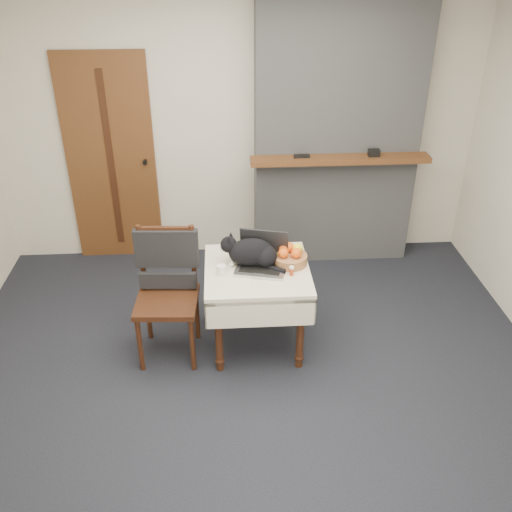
{
  "coord_description": "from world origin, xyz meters",
  "views": [
    {
      "loc": [
        -0.17,
        -3.18,
        2.91
      ],
      "look_at": [
        0.06,
        0.39,
        0.84
      ],
      "focal_mm": 40.0,
      "sensor_mm": 36.0,
      "label": 1
    }
  ],
  "objects_px": {
    "chair": "(167,275)",
    "cream_jar": "(222,270)",
    "laptop": "(262,258)",
    "fruit_basket": "(290,256)",
    "cat": "(253,253)",
    "side_table": "(257,281)",
    "door": "(111,161)",
    "pill_bottle": "(292,271)"
  },
  "relations": [
    {
      "from": "laptop",
      "to": "chair",
      "type": "relative_size",
      "value": 0.42
    },
    {
      "from": "laptop",
      "to": "pill_bottle",
      "type": "height_order",
      "value": "laptop"
    },
    {
      "from": "laptop",
      "to": "cat",
      "type": "xyz_separation_m",
      "value": [
        -0.07,
        0.02,
        0.04
      ]
    },
    {
      "from": "side_table",
      "to": "cat",
      "type": "bearing_deg",
      "value": 120.02
    },
    {
      "from": "laptop",
      "to": "pill_bottle",
      "type": "relative_size",
      "value": 5.91
    },
    {
      "from": "door",
      "to": "laptop",
      "type": "bearing_deg",
      "value": -48.87
    },
    {
      "from": "laptop",
      "to": "cat",
      "type": "relative_size",
      "value": 0.88
    },
    {
      "from": "cat",
      "to": "cream_jar",
      "type": "bearing_deg",
      "value": -140.37
    },
    {
      "from": "pill_bottle",
      "to": "fruit_basket",
      "type": "height_order",
      "value": "fruit_basket"
    },
    {
      "from": "side_table",
      "to": "pill_bottle",
      "type": "height_order",
      "value": "pill_bottle"
    },
    {
      "from": "door",
      "to": "fruit_basket",
      "type": "distance_m",
      "value": 2.13
    },
    {
      "from": "cream_jar",
      "to": "chair",
      "type": "height_order",
      "value": "chair"
    },
    {
      "from": "fruit_basket",
      "to": "chair",
      "type": "xyz_separation_m",
      "value": [
        -0.92,
        -0.04,
        -0.11
      ]
    },
    {
      "from": "cat",
      "to": "side_table",
      "type": "bearing_deg",
      "value": -47.83
    },
    {
      "from": "cream_jar",
      "to": "door",
      "type": "bearing_deg",
      "value": 122.13
    },
    {
      "from": "fruit_basket",
      "to": "pill_bottle",
      "type": "bearing_deg",
      "value": -92.13
    },
    {
      "from": "cat",
      "to": "pill_bottle",
      "type": "xyz_separation_m",
      "value": [
        0.27,
        -0.16,
        -0.07
      ]
    },
    {
      "from": "side_table",
      "to": "laptop",
      "type": "height_order",
      "value": "laptop"
    },
    {
      "from": "cream_jar",
      "to": "pill_bottle",
      "type": "height_order",
      "value": "cream_jar"
    },
    {
      "from": "cat",
      "to": "chair",
      "type": "xyz_separation_m",
      "value": [
        -0.64,
        -0.03,
        -0.15
      ]
    },
    {
      "from": "door",
      "to": "cream_jar",
      "type": "distance_m",
      "value": 1.91
    },
    {
      "from": "cat",
      "to": "chair",
      "type": "relative_size",
      "value": 0.48
    },
    {
      "from": "door",
      "to": "laptop",
      "type": "xyz_separation_m",
      "value": [
        1.31,
        -1.5,
        -0.23
      ]
    },
    {
      "from": "chair",
      "to": "pill_bottle",
      "type": "bearing_deg",
      "value": -4.81
    },
    {
      "from": "cream_jar",
      "to": "cat",
      "type": "bearing_deg",
      "value": 27.48
    },
    {
      "from": "cream_jar",
      "to": "chair",
      "type": "xyz_separation_m",
      "value": [
        -0.41,
        0.09,
        -0.09
      ]
    },
    {
      "from": "pill_bottle",
      "to": "cream_jar",
      "type": "bearing_deg",
      "value": 175.53
    },
    {
      "from": "fruit_basket",
      "to": "chair",
      "type": "height_order",
      "value": "chair"
    },
    {
      "from": "cream_jar",
      "to": "side_table",
      "type": "bearing_deg",
      "value": 14.73
    },
    {
      "from": "chair",
      "to": "cat",
      "type": "bearing_deg",
      "value": 6.0
    },
    {
      "from": "door",
      "to": "chair",
      "type": "bearing_deg",
      "value": -68.37
    },
    {
      "from": "cream_jar",
      "to": "chair",
      "type": "distance_m",
      "value": 0.43
    },
    {
      "from": "side_table",
      "to": "pill_bottle",
      "type": "bearing_deg",
      "value": -24.16
    },
    {
      "from": "cat",
      "to": "fruit_basket",
      "type": "xyz_separation_m",
      "value": [
        0.28,
        0.01,
        -0.05
      ]
    },
    {
      "from": "chair",
      "to": "cream_jar",
      "type": "bearing_deg",
      "value": -9.43
    },
    {
      "from": "side_table",
      "to": "laptop",
      "type": "relative_size",
      "value": 1.82
    },
    {
      "from": "fruit_basket",
      "to": "chair",
      "type": "bearing_deg",
      "value": -177.62
    },
    {
      "from": "laptop",
      "to": "fruit_basket",
      "type": "distance_m",
      "value": 0.21
    },
    {
      "from": "cat",
      "to": "cream_jar",
      "type": "relative_size",
      "value": 6.36
    },
    {
      "from": "door",
      "to": "pill_bottle",
      "type": "distance_m",
      "value": 2.25
    },
    {
      "from": "door",
      "to": "laptop",
      "type": "relative_size",
      "value": 4.67
    },
    {
      "from": "door",
      "to": "chair",
      "type": "xyz_separation_m",
      "value": [
        0.6,
        -1.51,
        -0.35
      ]
    }
  ]
}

